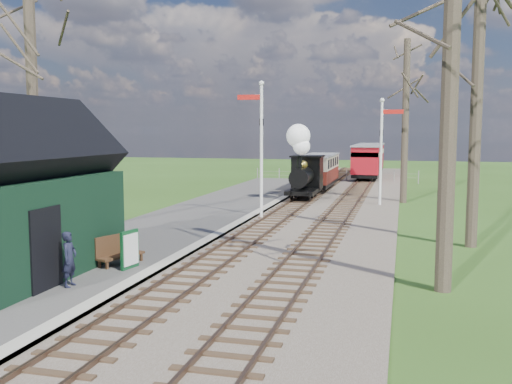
% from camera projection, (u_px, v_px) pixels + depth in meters
% --- Properties ---
extents(ground, '(140.00, 140.00, 0.00)m').
position_uv_depth(ground, '(84.00, 356.00, 10.20)').
color(ground, '#2D4C17').
rests_on(ground, ground).
extents(distant_hills, '(114.40, 48.00, 22.02)m').
position_uv_depth(distant_hills, '(367.00, 288.00, 73.55)').
color(distant_hills, '#385B23').
rests_on(distant_hills, ground).
extents(ballast_bed, '(8.00, 60.00, 0.10)m').
position_uv_depth(ballast_bed, '(323.00, 204.00, 31.04)').
color(ballast_bed, brown).
rests_on(ballast_bed, ground).
extents(track_near, '(1.60, 60.00, 0.15)m').
position_uv_depth(track_near, '(300.00, 202.00, 31.36)').
color(track_near, brown).
rests_on(track_near, ground).
extents(track_far, '(1.60, 60.00, 0.15)m').
position_uv_depth(track_far, '(348.00, 204.00, 30.71)').
color(track_far, brown).
rests_on(track_far, ground).
extents(platform, '(5.00, 44.00, 0.20)m').
position_uv_depth(platform, '(187.00, 222.00, 24.53)').
color(platform, '#474442').
rests_on(platform, ground).
extents(coping_strip, '(0.40, 44.00, 0.21)m').
position_uv_depth(coping_strip, '(238.00, 224.00, 23.96)').
color(coping_strip, '#B2AD9E').
rests_on(coping_strip, ground).
extents(station_shed, '(3.25, 6.30, 4.78)m').
position_uv_depth(station_shed, '(17.00, 198.00, 14.87)').
color(station_shed, black).
rests_on(station_shed, platform).
extents(semaphore_near, '(1.22, 0.24, 6.22)m').
position_uv_depth(semaphore_near, '(260.00, 140.00, 25.40)').
color(semaphore_near, silver).
rests_on(semaphore_near, ground).
extents(semaphore_far, '(1.22, 0.24, 5.72)m').
position_uv_depth(semaphore_far, '(383.00, 143.00, 29.92)').
color(semaphore_far, silver).
rests_on(semaphore_far, ground).
extents(bare_trees, '(15.51, 22.39, 12.00)m').
position_uv_depth(bare_trees, '(278.00, 95.00, 19.03)').
color(bare_trees, '#382D23').
rests_on(bare_trees, ground).
extents(fence_line, '(12.60, 0.08, 1.00)m').
position_uv_depth(fence_line, '(335.00, 175.00, 44.71)').
color(fence_line, slate).
rests_on(fence_line, ground).
extents(locomotive, '(1.67, 3.91, 4.19)m').
position_uv_depth(locomotive, '(304.00, 167.00, 32.33)').
color(locomotive, black).
rests_on(locomotive, ground).
extents(coach, '(1.95, 6.70, 2.06)m').
position_uv_depth(coach, '(319.00, 169.00, 38.21)').
color(coach, black).
rests_on(coach, ground).
extents(red_carriage_a, '(2.20, 5.45, 2.32)m').
position_uv_depth(red_carriage_a, '(367.00, 161.00, 45.68)').
color(red_carriage_a, black).
rests_on(red_carriage_a, ground).
extents(red_carriage_b, '(2.20, 5.45, 2.32)m').
position_uv_depth(red_carriage_b, '(371.00, 158.00, 50.97)').
color(red_carriage_b, black).
rests_on(red_carriage_b, ground).
extents(sign_board, '(0.22, 0.73, 1.07)m').
position_uv_depth(sign_board, '(130.00, 249.00, 15.84)').
color(sign_board, '#0E421F').
rests_on(sign_board, platform).
extents(bench, '(0.93, 1.55, 0.85)m').
position_uv_depth(bench, '(118.00, 250.00, 16.40)').
color(bench, '#452B18').
rests_on(bench, platform).
extents(person, '(0.36, 0.52, 1.37)m').
position_uv_depth(person, '(69.00, 259.00, 13.97)').
color(person, '#1A1C2F').
rests_on(person, platform).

